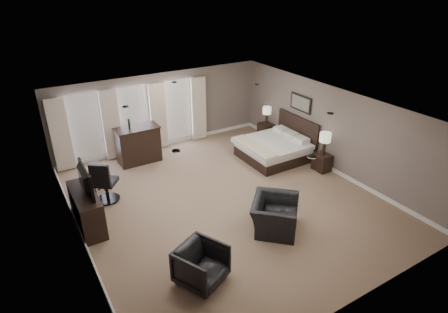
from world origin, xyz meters
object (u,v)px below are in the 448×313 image
bar_counter (138,145)px  desk_chair (105,181)px  dresser (87,210)px  bar_stool_right (140,152)px  nightstand_near (322,162)px  lamp_near (324,144)px  bar_stool_left (97,177)px  nightstand_far (266,131)px  tv (83,190)px  armchair_near (275,210)px  bed (271,141)px  armchair_far (201,263)px  lamp_far (267,115)px

bar_counter → desk_chair: 2.37m
dresser → bar_stool_right: (2.28, 2.63, -0.11)m
bar_counter → nightstand_near: bearing=-37.2°
bar_counter → bar_stool_right: size_ratio=1.95×
lamp_near → bar_stool_left: 6.74m
nightstand_near → nightstand_far: 2.90m
nightstand_near → tv: tv is taller
armchair_near → dresser: bearing=101.5°
nightstand_near → tv: size_ratio=0.48×
bed → dresser: (-6.03, -0.61, -0.18)m
bar_counter → bar_stool_right: (0.01, -0.07, -0.25)m
nightstand_far → dresser: size_ratio=0.37×
nightstand_far → bar_stool_right: (-4.64, 0.57, 0.06)m
nightstand_near → nightstand_far: nightstand_far is taller
tv → armchair_far: tv is taller
nightstand_far → bar_stool_right: bar_stool_right is taller
bed → armchair_near: (-2.23, -3.04, -0.12)m
nightstand_far → desk_chair: desk_chair is taller
desk_chair → bar_stool_right: bearing=-94.2°
lamp_far → bar_stool_left: (-6.28, -0.50, -0.51)m
lamp_near → bar_stool_right: size_ratio=1.01×
dresser → bar_counter: 3.53m
dresser → armchair_near: size_ratio=1.34×
bed → armchair_near: size_ratio=1.69×
bed → nightstand_far: size_ratio=3.42×
nightstand_near → dresser: 6.97m
nightstand_near → nightstand_far: size_ratio=0.93×
nightstand_near → tv: bearing=173.1°
tv → armchair_far: 3.43m
lamp_far → dresser: (-6.92, -2.06, -0.45)m
bar_stool_right → armchair_far: bearing=-97.9°
bar_stool_right → desk_chair: size_ratio=0.58×
nightstand_near → armchair_far: size_ratio=0.62×
nightstand_near → bar_stool_right: (-4.64, 3.47, 0.08)m
armchair_near → desk_chair: size_ratio=0.99×
lamp_far → armchair_near: lamp_far is taller
lamp_near → desk_chair: bearing=164.3°
bar_stool_left → bar_stool_right: bar_stool_left is taller
nightstand_near → bar_stool_right: size_ratio=0.78×
bed → lamp_near: size_ratio=2.85×
bar_stool_left → bar_stool_right: (1.64, 1.07, -0.06)m
bed → nightstand_far: (0.89, 1.45, -0.35)m
lamp_near → nightstand_near: bearing=0.0°
tv → bar_stool_right: size_ratio=1.63×
lamp_near → dresser: (-6.92, 0.84, -0.44)m
armchair_far → bar_counter: (0.77, 5.74, 0.15)m
bed → bar_counter: 4.31m
bar_stool_left → bed: bearing=-10.0°
lamp_near → dresser: bearing=173.1°
armchair_near → bar_stool_left: 5.09m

